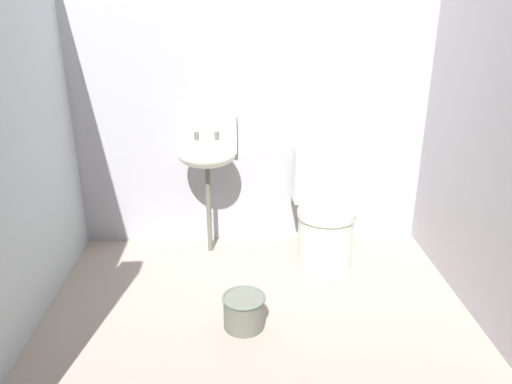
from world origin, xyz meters
name	(u,v)px	position (x,y,z in m)	size (l,w,h in m)	color
ground_plane	(258,324)	(0.00, 0.00, -0.04)	(2.96, 2.50, 0.08)	gray
wall_back	(251,103)	(0.00, 1.10, 1.06)	(2.96, 0.10, 2.12)	#AFAEB7
wall_left	(4,143)	(-1.33, 0.10, 1.06)	(0.10, 2.30, 2.12)	#ACB6BA
wall_right	(501,137)	(1.33, 0.10, 1.06)	(0.10, 2.30, 2.12)	#B1ABB2
toilet_near_wall	(323,218)	(0.49, 0.70, 0.32)	(0.43, 0.62, 0.78)	silver
sink	(207,153)	(-0.32, 0.89, 0.75)	(0.42, 0.35, 0.99)	#63665A
bucket	(244,311)	(-0.08, -0.07, 0.10)	(0.25, 0.25, 0.20)	#63665A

